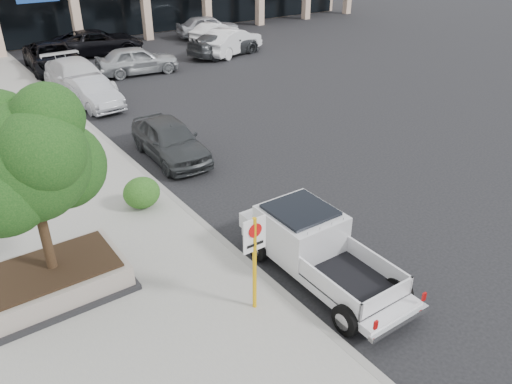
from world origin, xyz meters
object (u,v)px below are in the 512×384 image
Objects in this scene: curb_car_a at (170,140)px; lot_car_a at (137,60)px; curb_car_c at (78,78)px; lot_car_e at (208,26)px; no_parking_sign at (255,252)px; curb_car_b at (92,92)px; planter at (56,279)px; pickup_truck at (324,252)px; lot_car_c at (224,44)px; lot_car_d at (98,42)px; planter_tree at (32,158)px; curb_car_d at (53,57)px; lot_car_b at (231,41)px; lot_car_f at (215,32)px.

lot_car_a is at bearing 74.81° from curb_car_a.
curb_car_c is 1.21× the size of lot_car_e.
lot_car_a is (5.94, 19.85, -0.85)m from no_parking_sign.
no_parking_sign is 15.91m from curb_car_b.
lot_car_a is (9.33, 16.75, 0.31)m from planter.
lot_car_c is (10.24, 20.75, -0.04)m from pickup_truck.
curb_car_c is 1.23× the size of lot_car_a.
planter_tree is at bearing 168.54° from lot_car_d.
pickup_truck is 0.97× the size of lot_car_c.
lot_car_d is at bearing 63.28° from curb_car_c.
lot_car_e is at bearing 19.25° from curb_car_d.
planter is at bearing 150.73° from pickup_truck.
curb_car_c is (2.02, 17.98, -0.81)m from no_parking_sign.
lot_car_a reaches higher than curb_car_b.
pickup_truck is at bearing 176.08° from lot_car_a.
lot_car_c is at bearing 21.28° from curb_car_b.
curb_car_c is (5.28, 14.73, -2.59)m from planter_tree.
curb_car_c is (5.41, 14.88, 0.35)m from planter.
planter_tree is 4.93m from no_parking_sign.
curb_car_b is (5.17, 12.52, -2.73)m from planter_tree.
lot_car_b is (10.91, 5.02, 0.14)m from curb_car_b.
curb_car_a is 1.02× the size of curb_car_b.
no_parking_sign is 0.50× the size of lot_car_a.
no_parking_sign reaches higher than curb_car_b.
lot_car_a is (3.70, -3.31, -0.01)m from curb_car_d.
planter_tree is 23.54m from lot_car_c.
lot_car_c is at bearing -74.57° from lot_car_a.
curb_car_c reaches higher than curb_car_b.
lot_car_a reaches higher than planter.
pickup_truck is at bearing -94.10° from curb_car_b.
lot_car_e is (12.10, 17.79, 0.07)m from curb_car_a.
pickup_truck is at bearing -88.73° from curb_car_a.
lot_car_d is at bearing 39.41° from curb_car_d.
curb_car_c reaches higher than pickup_truck.
lot_car_e is (12.43, 10.50, 0.11)m from curb_car_b.
pickup_truck is 1.22× the size of lot_car_f.
lot_car_e is (12.32, 26.26, 0.02)m from pickup_truck.
lot_car_d reaches higher than lot_car_c.
no_parking_sign reaches higher than lot_car_c.
lot_car_a is (4.03, 4.08, 0.10)m from curb_car_b.
planter_tree reaches higher than lot_car_d.
lot_car_a is at bearing -36.99° from curb_car_d.
no_parking_sign is at bearing -44.94° from planter_tree.
curb_car_b is 2.22m from curb_car_c.
lot_car_d is 8.62m from lot_car_e.
lot_car_a is at bearing -167.58° from lot_car_d.
curb_car_c is 13.62m from lot_car_f.
pickup_truck reaches higher than planter.
pickup_truck is 25.84m from lot_car_d.
lot_car_d reaches higher than pickup_truck.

